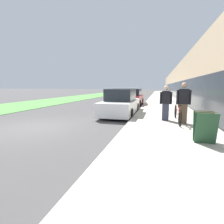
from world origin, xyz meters
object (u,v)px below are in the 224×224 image
object	(u,v)px
cruiser_bike_nearest	(179,103)
sandwich_board_sign	(205,127)
tandem_bicycle	(178,114)
person_rider	(183,103)
bike_rack_hoop	(184,103)
parked_sedan_curbside	(121,103)
vintage_roadster_curbside	(132,98)
person_bystander	(166,103)

from	to	relation	value
cruiser_bike_nearest	sandwich_board_sign	distance (m)	8.14
tandem_bicycle	person_rider	xyz separation A→B (m)	(0.18, -0.34, 0.52)
bike_rack_hoop	cruiser_bike_nearest	world-z (taller)	cruiser_bike_nearest
person_rider	bike_rack_hoop	world-z (taller)	person_rider
bike_rack_hoop	parked_sedan_curbside	bearing A→B (deg)	-157.21
tandem_bicycle	cruiser_bike_nearest	distance (m)	5.19
cruiser_bike_nearest	parked_sedan_curbside	xyz separation A→B (m)	(-3.72, -2.99, 0.19)
person_rider	bike_rack_hoop	xyz separation A→B (m)	(0.55, 4.12, -0.37)
tandem_bicycle	vintage_roadster_curbside	bearing A→B (deg)	112.32
tandem_bicycle	parked_sedan_curbside	xyz separation A→B (m)	(-3.10, 2.17, 0.20)
person_bystander	parked_sedan_curbside	distance (m)	3.26
person_bystander	parked_sedan_curbside	xyz separation A→B (m)	(-2.57, 1.98, -0.26)
tandem_bicycle	vintage_roadster_curbside	xyz separation A→B (m)	(-3.23, 7.86, 0.18)
person_rider	tandem_bicycle	bearing A→B (deg)	117.13
bike_rack_hoop	tandem_bicycle	bearing A→B (deg)	-100.83
tandem_bicycle	parked_sedan_curbside	world-z (taller)	parked_sedan_curbside
sandwich_board_sign	parked_sedan_curbside	bearing A→B (deg)	124.60
parked_sedan_curbside	vintage_roadster_curbside	bearing A→B (deg)	91.23
bike_rack_hoop	cruiser_bike_nearest	size ratio (longest dim) A/B	0.48
person_bystander	bike_rack_hoop	size ratio (longest dim) A/B	1.94
bike_rack_hoop	person_rider	bearing A→B (deg)	-97.55
sandwich_board_sign	parked_sedan_curbside	world-z (taller)	parked_sedan_curbside
parked_sedan_curbside	vintage_roadster_curbside	xyz separation A→B (m)	(-0.12, 5.70, -0.02)
person_rider	vintage_roadster_curbside	distance (m)	8.89
person_bystander	cruiser_bike_nearest	distance (m)	5.12
person_bystander	sandwich_board_sign	xyz separation A→B (m)	(0.98, -3.17, -0.37)
tandem_bicycle	person_bystander	bearing A→B (deg)	160.78
vintage_roadster_curbside	person_rider	bearing A→B (deg)	-67.47
person_bystander	bike_rack_hoop	world-z (taller)	person_bystander
bike_rack_hoop	parked_sedan_curbside	size ratio (longest dim) A/B	0.18
person_bystander	vintage_roadster_curbside	bearing A→B (deg)	109.36
sandwich_board_sign	vintage_roadster_curbside	bearing A→B (deg)	108.72
person_rider	vintage_roadster_curbside	xyz separation A→B (m)	(-3.40, 8.20, -0.34)
person_rider	sandwich_board_sign	world-z (taller)	person_rider
tandem_bicycle	bike_rack_hoop	distance (m)	3.85
person_rider	parked_sedan_curbside	distance (m)	4.14
bike_rack_hoop	parked_sedan_curbside	xyz separation A→B (m)	(-3.83, -1.61, 0.05)
tandem_bicycle	sandwich_board_sign	bearing A→B (deg)	-81.47
cruiser_bike_nearest	vintage_roadster_curbside	distance (m)	4.70
parked_sedan_curbside	person_bystander	bearing A→B (deg)	-37.58
person_rider	vintage_roadster_curbside	world-z (taller)	person_rider
tandem_bicycle	bike_rack_hoop	xyz separation A→B (m)	(0.72, 3.77, 0.15)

